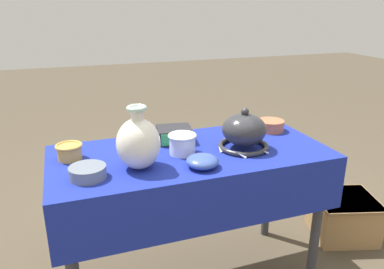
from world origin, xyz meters
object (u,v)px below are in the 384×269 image
Objects in this scene: vase_tall_bulbous at (138,143)px; cup_wide_ochre at (69,151)px; vase_dome_bell at (244,132)px; pot_squat_slate at (88,172)px; cup_wide_porcelain at (182,143)px; bowl_shallow_cobalt at (202,161)px; wooden_crate at (343,215)px; pot_squat_terracotta at (271,125)px; mosaic_tile_box at (174,134)px.

vase_tall_bulbous is 0.32m from cup_wide_ochre.
vase_dome_bell is at bearing 6.08° from vase_tall_bulbous.
vase_dome_bell is 0.68m from pot_squat_slate.
vase_tall_bulbous is 0.22m from pot_squat_slate.
bowl_shallow_cobalt is (0.03, -0.16, -0.02)m from cup_wide_porcelain.
wooden_crate is at bearing -0.84° from cup_wide_ochre.
vase_dome_bell is 0.30m from pot_squat_terracotta.
mosaic_tile_box is at bearing 143.81° from vase_dome_bell.
pot_squat_slate is at bearing -164.94° from cup_wide_porcelain.
vase_tall_bulbous is at bearing -162.56° from pot_squat_terracotta.
cup_wide_porcelain is at bearing 173.18° from vase_dome_bell.
cup_wide_porcelain is at bearing 22.27° from vase_tall_bulbous.
pot_squat_terracotta reaches higher than bowl_shallow_cobalt.
cup_wide_ochre is at bearing 144.50° from vase_tall_bulbous.
pot_squat_slate is 1.24× the size of cup_wide_ochre.
wooden_crate is at bearing 4.29° from cup_wide_porcelain.
pot_squat_slate is 0.43m from bowl_shallow_cobalt.
wooden_crate is (0.99, -0.08, -0.59)m from mosaic_tile_box.
mosaic_tile_box is 1.32× the size of pot_squat_terracotta.
vase_tall_bulbous is 0.33m from mosaic_tile_box.
wooden_crate is at bearing 8.41° from vase_dome_bell.
cup_wide_porcelain is (0.46, -0.10, 0.01)m from cup_wide_ochre.
mosaic_tile_box is (-0.26, 0.19, -0.04)m from vase_dome_bell.
mosaic_tile_box is at bearing 48.22° from vase_tall_bulbous.
pot_squat_slate is at bearing -74.98° from cup_wide_ochre.
mosaic_tile_box reaches higher than pot_squat_terracotta.
cup_wide_porcelain reaches higher than cup_wide_ochre.
vase_tall_bulbous reaches higher than bowl_shallow_cobalt.
pot_squat_slate is at bearing -138.51° from mosaic_tile_box.
vase_dome_bell reaches higher than wooden_crate.
vase_tall_bulbous is 2.28× the size of cup_wide_ochre.
vase_dome_bell is 1.34× the size of mosaic_tile_box.
pot_squat_terracotta is at bearing 17.44° from vase_tall_bulbous.
pot_squat_slate is 1.06× the size of bowl_shallow_cobalt.
pot_squat_slate is at bearing -156.00° from wooden_crate.
vase_dome_bell is at bearing -27.49° from mosaic_tile_box.
bowl_shallow_cobalt is at bearing -7.03° from pot_squat_slate.
cup_wide_ochre is (-0.47, -0.06, 0.00)m from mosaic_tile_box.
vase_tall_bulbous is at bearing -35.50° from cup_wide_ochre.
cup_wide_ochre is 0.86× the size of bowl_shallow_cobalt.
mosaic_tile_box is at bearing 93.13° from bowl_shallow_cobalt.
pot_squat_terracotta is 1.04× the size of bowl_shallow_cobalt.
pot_squat_terracotta is at bearing 15.27° from pot_squat_slate.
cup_wide_porcelain is at bearing -11.94° from cup_wide_ochre.
cup_wide_porcelain is (-0.51, -0.14, 0.02)m from pot_squat_terracotta.
pot_squat_terracotta is 0.98× the size of pot_squat_slate.
pot_squat_terracotta is (0.24, 0.17, -0.05)m from vase_dome_bell.
cup_wide_porcelain is at bearing 15.06° from pot_squat_slate.
vase_tall_bulbous is 2.04× the size of cup_wide_porcelain.
vase_dome_bell is at bearing -6.82° from cup_wide_porcelain.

